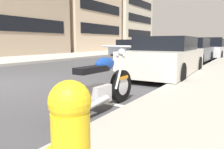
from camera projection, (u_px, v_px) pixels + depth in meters
name	position (u px, v px, depth m)	size (l,w,h in m)	color
sidewalk_far_curb	(84.00, 55.00, 19.66)	(120.00, 5.00, 0.14)	#ADA89E
parking_stall_stripe	(102.00, 102.00, 4.33)	(0.12, 2.20, 0.01)	silver
parked_motorcycle	(100.00, 86.00, 3.77)	(2.07, 0.62, 1.11)	black
parked_car_far_down_curb	(167.00, 57.00, 7.63)	(4.42, 1.94, 1.35)	beige
parked_car_across_street	(191.00, 51.00, 12.20)	(4.43, 1.85, 1.39)	#4C515B
parked_car_at_intersection	(212.00, 49.00, 16.44)	(4.75, 1.98, 1.42)	silver
parked_car_mid_block	(217.00, 47.00, 21.28)	(4.48, 2.05, 1.42)	gray
crossing_truck	(207.00, 44.00, 31.50)	(2.33, 5.48, 1.82)	#4C5156
car_opposite_curb	(129.00, 48.00, 20.24)	(4.54, 1.82, 1.39)	#4C515B
fire_hydrant	(71.00, 148.00, 1.25)	(0.24, 0.36, 0.83)	gold
townhouse_far_uphill	(73.00, 3.00, 27.53)	(9.30, 8.79, 11.98)	beige
townhouse_mid_block	(113.00, 16.00, 36.97)	(9.81, 10.06, 11.16)	beige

